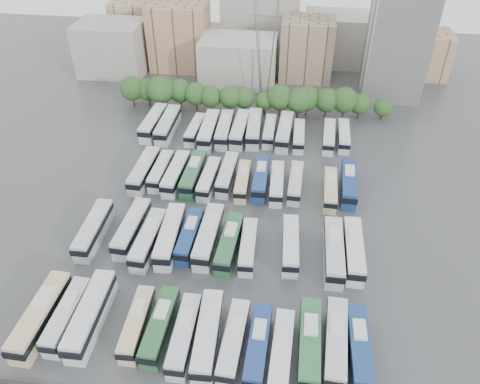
# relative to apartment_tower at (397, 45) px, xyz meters

# --- Properties ---
(ground) EXTENTS (220.00, 220.00, 0.00)m
(ground) POSITION_rel_apartment_tower_xyz_m (-34.00, -58.00, -13.00)
(ground) COLOR #424447
(ground) RESTS_ON ground
(tree_line) EXTENTS (66.03, 7.75, 8.44)m
(tree_line) POSITION_rel_apartment_tower_xyz_m (-35.99, -15.93, -8.60)
(tree_line) COLOR black
(tree_line) RESTS_ON ground
(city_buildings) EXTENTS (102.00, 35.00, 20.00)m
(city_buildings) POSITION_rel_apartment_tower_xyz_m (-41.46, 13.86, -5.13)
(city_buildings) COLOR #9E998E
(city_buildings) RESTS_ON ground
(apartment_tower) EXTENTS (14.00, 14.00, 26.00)m
(apartment_tower) POSITION_rel_apartment_tower_xyz_m (0.00, 0.00, 0.00)
(apartment_tower) COLOR silver
(apartment_tower) RESTS_ON ground
(electricity_pylon) EXTENTS (9.00, 6.91, 33.83)m
(electricity_pylon) POSITION_rel_apartment_tower_xyz_m (-32.00, -8.00, 5.66)
(electricity_pylon) COLOR slate
(electricity_pylon) RESTS_ON ground
(bus_r0_s0) EXTENTS (3.22, 13.64, 4.26)m
(bus_r0_s0) POSITION_rel_apartment_tower_xyz_m (-55.55, -82.12, -10.91)
(bus_r0_s0) COLOR beige
(bus_r0_s0) RESTS_ON ground
(bus_r0_s1) EXTENTS (2.60, 11.76, 3.69)m
(bus_r0_s1) POSITION_rel_apartment_tower_xyz_m (-52.15, -81.44, -11.19)
(bus_r0_s1) COLOR silver
(bus_r0_s1) RESTS_ON ground
(bus_r0_s2) EXTENTS (3.27, 13.72, 4.28)m
(bus_r0_s2) POSITION_rel_apartment_tower_xyz_m (-48.92, -81.03, -10.90)
(bus_r0_s2) COLOR silver
(bus_r0_s2) RESTS_ON ground
(bus_r0_s4) EXTENTS (2.82, 11.24, 3.50)m
(bus_r0_s4) POSITION_rel_apartment_tower_xyz_m (-42.30, -81.33, -11.28)
(bus_r0_s4) COLOR beige
(bus_r0_s4) RESTS_ON ground
(bus_r0_s5) EXTENTS (2.77, 11.78, 3.68)m
(bus_r0_s5) POSITION_rel_apartment_tower_xyz_m (-39.04, -81.35, -11.19)
(bus_r0_s5) COLOR #2A6436
(bus_r0_s5) RESTS_ON ground
(bus_r0_s6) EXTENTS (2.71, 11.86, 3.71)m
(bus_r0_s6) POSITION_rel_apartment_tower_xyz_m (-35.50, -82.33, -11.18)
(bus_r0_s6) COLOR silver
(bus_r0_s6) RESTS_ON ground
(bus_r0_s7) EXTENTS (3.48, 13.06, 4.06)m
(bus_r0_s7) POSITION_rel_apartment_tower_xyz_m (-32.41, -82.04, -11.01)
(bus_r0_s7) COLOR silver
(bus_r0_s7) RESTS_ON ground
(bus_r0_s8) EXTENTS (3.05, 11.89, 3.70)m
(bus_r0_s8) POSITION_rel_apartment_tower_xyz_m (-28.92, -82.38, -11.18)
(bus_r0_s8) COLOR silver
(bus_r0_s8) RESTS_ON ground
(bus_r0_s9) EXTENTS (2.81, 11.77, 3.68)m
(bus_r0_s9) POSITION_rel_apartment_tower_xyz_m (-25.69, -82.73, -11.20)
(bus_r0_s9) COLOR navy
(bus_r0_s9) RESTS_ON ground
(bus_r0_s10) EXTENTS (2.92, 11.81, 3.68)m
(bus_r0_s10) POSITION_rel_apartment_tower_xyz_m (-22.63, -83.23, -11.19)
(bus_r0_s10) COLOR white
(bus_r0_s10) RESTS_ON ground
(bus_r0_s11) EXTENTS (2.83, 12.71, 3.98)m
(bus_r0_s11) POSITION_rel_apartment_tower_xyz_m (-19.12, -81.49, -11.04)
(bus_r0_s11) COLOR #317241
(bus_r0_s11) RESTS_ON ground
(bus_r0_s12) EXTENTS (3.39, 12.78, 3.97)m
(bus_r0_s12) POSITION_rel_apartment_tower_xyz_m (-15.76, -80.90, -11.05)
(bus_r0_s12) COLOR silver
(bus_r0_s12) RESTS_ON ground
(bus_r0_s13) EXTENTS (2.90, 12.04, 3.76)m
(bus_r0_s13) POSITION_rel_apartment_tower_xyz_m (-12.80, -81.15, -11.15)
(bus_r0_s13) COLOR navy
(bus_r0_s13) RESTS_ON ground
(bus_r1_s0) EXTENTS (3.04, 12.77, 3.99)m
(bus_r1_s0) POSITION_rel_apartment_tower_xyz_m (-55.23, -64.15, -11.04)
(bus_r1_s0) COLOR silver
(bus_r1_s0) RESTS_ON ground
(bus_r1_s2) EXTENTS (3.21, 12.71, 3.96)m
(bus_r1_s2) POSITION_rel_apartment_tower_xyz_m (-49.02, -62.87, -11.06)
(bus_r1_s2) COLOR silver
(bus_r1_s2) RESTS_ON ground
(bus_r1_s3) EXTENTS (3.18, 12.61, 3.93)m
(bus_r1_s3) POSITION_rel_apartment_tower_xyz_m (-45.45, -65.21, -11.07)
(bus_r1_s3) COLOR silver
(bus_r1_s3) RESTS_ON ground
(bus_r1_s4) EXTENTS (3.47, 13.37, 4.16)m
(bus_r1_s4) POSITION_rel_apartment_tower_xyz_m (-42.17, -64.02, -10.96)
(bus_r1_s4) COLOR silver
(bus_r1_s4) RESTS_ON ground
(bus_r1_s5) EXTENTS (2.73, 11.52, 3.60)m
(bus_r1_s5) POSITION_rel_apartment_tower_xyz_m (-39.04, -63.34, -11.23)
(bus_r1_s5) COLOR navy
(bus_r1_s5) RESTS_ON ground
(bus_r1_s6) EXTENTS (3.15, 13.32, 4.16)m
(bus_r1_s6) POSITION_rel_apartment_tower_xyz_m (-35.88, -63.24, -10.96)
(bus_r1_s6) COLOR silver
(bus_r1_s6) RESTS_ON ground
(bus_r1_s7) EXTENTS (3.23, 12.37, 3.85)m
(bus_r1_s7) POSITION_rel_apartment_tower_xyz_m (-32.29, -64.35, -11.11)
(bus_r1_s7) COLOR #2C663D
(bus_r1_s7) RESTS_ON ground
(bus_r1_s8) EXTENTS (2.83, 11.13, 3.47)m
(bus_r1_s8) POSITION_rel_apartment_tower_xyz_m (-29.20, -64.41, -11.30)
(bus_r1_s8) COLOR silver
(bus_r1_s8) RESTS_ON ground
(bus_r1_s10) EXTENTS (3.16, 12.02, 3.74)m
(bus_r1_s10) POSITION_rel_apartment_tower_xyz_m (-22.48, -63.30, -11.17)
(bus_r1_s10) COLOR silver
(bus_r1_s10) RESTS_ON ground
(bus_r1_s12) EXTENTS (3.05, 13.32, 4.17)m
(bus_r1_s12) POSITION_rel_apartment_tower_xyz_m (-15.64, -64.08, -10.95)
(bus_r1_s12) COLOR silver
(bus_r1_s12) RESTS_ON ground
(bus_r1_s13) EXTENTS (2.87, 12.87, 4.03)m
(bus_r1_s13) POSITION_rel_apartment_tower_xyz_m (-12.49, -63.33, -11.02)
(bus_r1_s13) COLOR white
(bus_r1_s13) RESTS_ON ground
(bus_r2_s1) EXTENTS (3.13, 13.06, 4.08)m
(bus_r2_s1) POSITION_rel_apartment_tower_xyz_m (-52.03, -46.25, -11.00)
(bus_r2_s1) COLOR silver
(bus_r2_s1) RESTS_ON ground
(bus_r2_s2) EXTENTS (2.67, 11.35, 3.55)m
(bus_r2_s2) POSITION_rel_apartment_tower_xyz_m (-48.84, -45.58, -11.26)
(bus_r2_s2) COLOR silver
(bus_r2_s2) RESTS_ON ground
(bus_r2_s3) EXTENTS (3.20, 12.54, 3.90)m
(bus_r2_s3) POSITION_rel_apartment_tower_xyz_m (-45.59, -46.40, -11.08)
(bus_r2_s3) COLOR white
(bus_r2_s3) RESTS_ON ground
(bus_r2_s4) EXTENTS (3.03, 12.70, 3.97)m
(bus_r2_s4) POSITION_rel_apartment_tower_xyz_m (-42.20, -46.13, -11.05)
(bus_r2_s4) COLOR #2D6A40
(bus_r2_s4) RESTS_ON ground
(bus_r2_s5) EXTENTS (2.96, 11.54, 3.59)m
(bus_r2_s5) POSITION_rel_apartment_tower_xyz_m (-38.95, -46.99, -11.24)
(bus_r2_s5) COLOR silver
(bus_r2_s5) RESTS_ON ground
(bus_r2_s6) EXTENTS (2.97, 12.02, 3.75)m
(bus_r2_s6) POSITION_rel_apartment_tower_xyz_m (-35.66, -45.11, -11.16)
(bus_r2_s6) COLOR silver
(bus_r2_s6) RESTS_ON ground
(bus_r2_s7) EXTENTS (2.66, 10.91, 3.41)m
(bus_r2_s7) POSITION_rel_apartment_tower_xyz_m (-32.43, -46.73, -11.33)
(bus_r2_s7) COLOR beige
(bus_r2_s7) RESTS_ON ground
(bus_r2_s8) EXTENTS (2.86, 12.14, 3.79)m
(bus_r2_s8) POSITION_rel_apartment_tower_xyz_m (-29.08, -45.63, -11.14)
(bus_r2_s8) COLOR navy
(bus_r2_s8) RESTS_ON ground
(bus_r2_s9) EXTENTS (2.87, 11.47, 3.58)m
(bus_r2_s9) POSITION_rel_apartment_tower_xyz_m (-25.89, -46.65, -11.24)
(bus_r2_s9) COLOR silver
(bus_r2_s9) RESTS_ON ground
(bus_r2_s10) EXTENTS (2.79, 11.30, 3.52)m
(bus_r2_s10) POSITION_rel_apartment_tower_xyz_m (-22.37, -46.00, -11.27)
(bus_r2_s10) COLOR silver
(bus_r2_s10) RESTS_ON ground
(bus_r2_s12) EXTENTS (2.63, 11.25, 3.52)m
(bus_r2_s12) POSITION_rel_apartment_tower_xyz_m (-15.88, -47.28, -11.27)
(bus_r2_s12) COLOR beige
(bus_r2_s12) RESTS_ON ground
(bus_r2_s13) EXTENTS (3.21, 12.91, 4.02)m
(bus_r2_s13) POSITION_rel_apartment_tower_xyz_m (-12.38, -45.09, -11.02)
(bus_r2_s13) COLOR navy
(bus_r2_s13) RESTS_ON ground
(bus_r3_s0) EXTENTS (3.36, 13.46, 4.20)m
(bus_r3_s0) POSITION_rel_apartment_tower_xyz_m (-55.61, -27.38, -10.94)
(bus_r3_s0) COLOR silver
(bus_r3_s0) RESTS_ON ground
(bus_r3_s1) EXTENTS (3.00, 13.64, 4.28)m
(bus_r3_s1) POSITION_rel_apartment_tower_xyz_m (-52.03, -28.04, -10.90)
(bus_r3_s1) COLOR silver
(bus_r3_s1) RESTS_ON ground
(bus_r3_s3) EXTENTS (2.97, 11.15, 3.47)m
(bus_r3_s3) POSITION_rel_apartment_tower_xyz_m (-45.58, -28.62, -11.30)
(bus_r3_s3) COLOR silver
(bus_r3_s3) RESTS_ON ground
(bus_r3_s4) EXTENTS (3.21, 13.69, 4.28)m
(bus_r3_s4) POSITION_rel_apartment_tower_xyz_m (-42.35, -29.12, -10.90)
(bus_r3_s4) COLOR silver
(bus_r3_s4) RESTS_ON ground
(bus_r3_s5) EXTENTS (3.25, 13.08, 4.08)m
(bus_r3_s5) POSITION_rel_apartment_tower_xyz_m (-39.01, -28.16, -11.00)
(bus_r3_s5) COLOR silver
(bus_r3_s5) RESTS_ON ground
(bus_r3_s6) EXTENTS (3.14, 13.36, 4.18)m
(bus_r3_s6) POSITION_rel_apartment_tower_xyz_m (-35.56, -27.78, -10.95)
(bus_r3_s6) COLOR silver
(bus_r3_s6) RESTS_ON ground
(bus_r3_s7) EXTENTS (3.60, 13.58, 4.22)m
(bus_r3_s7) POSITION_rel_apartment_tower_xyz_m (-32.46, -26.95, -10.93)
(bus_r3_s7) COLOR silver
(bus_r3_s7) RESTS_ON ground
(bus_r3_s8) EXTENTS (2.46, 11.17, 3.50)m
(bus_r3_s8) POSITION_rel_apartment_tower_xyz_m (-28.97, -27.08, -11.28)
(bus_r3_s8) COLOR silver
(bus_r3_s8) RESTS_ON ground
(bus_r3_s9) EXTENTS (3.41, 13.41, 4.18)m
(bus_r3_s9) POSITION_rel_apartment_tower_xyz_m (-25.57, -27.40, -10.95)
(bus_r3_s9) COLOR silver
(bus_r3_s9) RESTS_ON ground
(bus_r3_s10) EXTENTS (2.54, 11.02, 3.45)m
(bus_r3_s10) POSITION_rel_apartment_tower_xyz_m (-22.38, -28.33, -11.31)
(bus_r3_s10) COLOR silver
(bus_r3_s10) RESTS_ON ground
(bus_r3_s12) EXTENTS (3.00, 11.60, 3.61)m
(bus_r3_s12) POSITION_rel_apartment_tower_xyz_m (-15.83, -27.76, -11.23)
(bus_r3_s12) COLOR silver
(bus_r3_s12) RESTS_ON ground
(bus_r3_s13) EXTENTS (2.60, 11.25, 3.52)m
(bus_r3_s13) POSITION_rel_apartment_tower_xyz_m (-12.59, -26.97, -11.27)
(bus_r3_s13) COLOR silver
(bus_r3_s13) RESTS_ON ground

